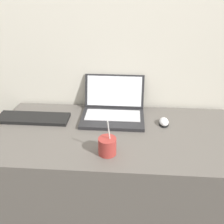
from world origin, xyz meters
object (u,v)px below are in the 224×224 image
Objects in this scene: laptop at (113,109)px; computer_mouse at (164,122)px; drink_cup at (107,146)px; external_keyboard at (33,118)px.

laptop reaches higher than computer_mouse.
laptop is at bearing 89.66° from drink_cup.
drink_cup is (-0.00, -0.38, 0.00)m from laptop.
computer_mouse reaches higher than external_keyboard.
external_keyboard is (-0.48, -0.08, -0.04)m from laptop.
computer_mouse is 0.20× the size of external_keyboard.
external_keyboard is (-0.47, 0.30, -0.04)m from drink_cup.
drink_cup is 2.24× the size of computer_mouse.
external_keyboard is at bearing 179.89° from computer_mouse.
laptop is 0.49m from external_keyboard.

